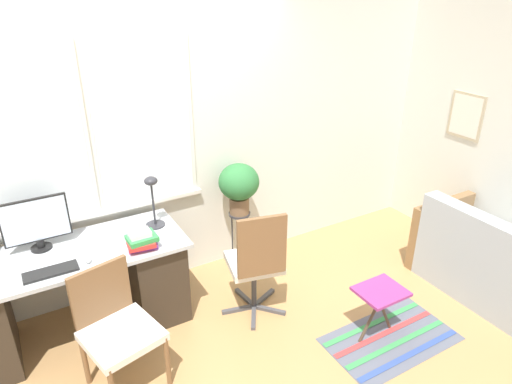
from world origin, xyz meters
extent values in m
plane|color=tan|center=(0.00, 0.00, 0.00)|extent=(14.00, 14.00, 0.00)
cube|color=silver|center=(0.00, 0.77, 1.35)|extent=(9.00, 0.06, 2.70)
cube|color=silver|center=(-0.90, 0.73, 1.52)|extent=(0.82, 0.02, 1.40)
cube|color=white|center=(-0.90, 0.72, 1.52)|extent=(0.75, 0.01, 1.33)
cube|color=silver|center=(-0.04, 0.73, 1.52)|extent=(0.82, 0.02, 1.40)
cube|color=white|center=(-0.04, 0.72, 1.52)|extent=(0.75, 0.01, 1.33)
cube|color=silver|center=(-0.47, 0.74, 0.83)|extent=(1.73, 0.11, 0.04)
cube|color=silver|center=(2.96, 0.00, 1.35)|extent=(0.06, 9.00, 2.70)
cube|color=tan|center=(2.92, -0.06, 1.36)|extent=(0.02, 0.37, 0.45)
cube|color=silver|center=(2.92, -0.06, 1.36)|extent=(0.01, 0.32, 0.40)
cube|color=#B2B7BC|center=(-0.85, 0.35, 0.73)|extent=(1.75, 0.69, 0.03)
cube|color=#33281E|center=(-0.22, 0.35, 0.36)|extent=(0.40, 0.61, 0.71)
cylinder|color=black|center=(-0.99, 0.51, 0.75)|extent=(0.15, 0.15, 0.02)
cylinder|color=black|center=(-0.99, 0.51, 0.79)|extent=(0.06, 0.06, 0.07)
cube|color=black|center=(-0.99, 0.52, 0.99)|extent=(0.47, 0.02, 0.34)
cube|color=silver|center=(-0.99, 0.50, 0.99)|extent=(0.44, 0.01, 0.32)
cube|color=black|center=(-0.97, 0.14, 0.75)|extent=(0.36, 0.13, 0.02)
ellipsoid|color=silver|center=(-0.72, 0.15, 0.76)|extent=(0.04, 0.07, 0.04)
cylinder|color=#2D2D33|center=(-0.13, 0.43, 0.75)|extent=(0.16, 0.16, 0.01)
cylinder|color=#2D2D33|center=(-0.13, 0.43, 0.94)|extent=(0.02, 0.02, 0.36)
ellipsoid|color=#2D2D33|center=(-0.13, 0.43, 1.14)|extent=(0.10, 0.10, 0.07)
cube|color=purple|center=(-0.33, 0.14, 0.76)|extent=(0.23, 0.16, 0.04)
cube|color=red|center=(-0.34, 0.13, 0.80)|extent=(0.22, 0.19, 0.03)
cube|color=green|center=(-0.33, 0.14, 0.83)|extent=(0.22, 0.18, 0.04)
cube|color=white|center=(-0.34, 0.14, 0.87)|extent=(0.16, 0.11, 0.04)
cylinder|color=brown|center=(-0.41, -0.49, 0.21)|extent=(0.04, 0.04, 0.42)
cylinder|color=brown|center=(-0.90, -0.20, 0.21)|extent=(0.04, 0.04, 0.42)
cylinder|color=brown|center=(-0.51, -0.10, 0.21)|extent=(0.04, 0.04, 0.42)
cube|color=silver|center=(-0.66, -0.35, 0.42)|extent=(0.55, 0.53, 0.06)
cube|color=brown|center=(-0.71, -0.12, 0.66)|extent=(0.41, 0.13, 0.41)
cube|color=#47474C|center=(0.37, -0.05, 0.01)|extent=(0.28, 0.10, 0.03)
cube|color=#47474C|center=(0.43, -0.20, 0.01)|extent=(0.18, 0.26, 0.03)
cube|color=#47474C|center=(0.60, -0.19, 0.01)|extent=(0.21, 0.24, 0.03)
cube|color=#47474C|center=(0.63, -0.03, 0.01)|extent=(0.27, 0.14, 0.03)
cube|color=#47474C|center=(0.49, 0.06, 0.01)|extent=(0.06, 0.29, 0.03)
cylinder|color=#333338|center=(0.50, -0.08, 0.23)|extent=(0.04, 0.04, 0.41)
cube|color=silver|center=(0.50, -0.08, 0.47)|extent=(0.50, 0.48, 0.06)
cube|color=brown|center=(0.46, -0.29, 0.74)|extent=(0.38, 0.12, 0.50)
cube|color=#9EA8B2|center=(2.48, -0.99, 0.22)|extent=(0.77, 1.23, 0.44)
cube|color=#9EA8B2|center=(2.18, -0.99, 0.63)|extent=(0.16, 1.23, 0.40)
cube|color=olive|center=(2.48, -0.33, 0.33)|extent=(0.77, 0.09, 0.65)
cylinder|color=#333338|center=(0.69, 0.51, 0.60)|extent=(0.20, 0.20, 0.02)
cylinder|color=#333338|center=(0.78, 0.51, 0.29)|extent=(0.01, 0.01, 0.59)
cylinder|color=#333338|center=(0.65, 0.59, 0.29)|extent=(0.01, 0.01, 0.59)
cylinder|color=#333338|center=(0.65, 0.44, 0.29)|extent=(0.01, 0.01, 0.59)
cylinder|color=brown|center=(0.69, 0.51, 0.69)|extent=(0.18, 0.18, 0.16)
ellipsoid|color=#2D7038|center=(0.69, 0.51, 0.92)|extent=(0.37, 0.37, 0.33)
cube|color=#565B6B|center=(1.25, -0.95, 0.00)|extent=(1.03, 0.59, 0.01)
cube|color=#334C99|center=(1.25, -1.15, 0.01)|extent=(1.01, 0.05, 0.00)
cube|color=#388E4C|center=(1.25, -1.02, 0.01)|extent=(1.01, 0.05, 0.00)
cube|color=#C63838|center=(1.25, -0.88, 0.01)|extent=(1.01, 0.05, 0.00)
cube|color=#388E4C|center=(1.25, -0.75, 0.01)|extent=(1.01, 0.05, 0.00)
cube|color=#93337A|center=(1.18, -0.85, 0.42)|extent=(0.36, 0.31, 0.02)
cylinder|color=#4C3D2D|center=(1.12, -0.85, 0.21)|extent=(0.22, 0.02, 0.42)
cylinder|color=#4C3D2D|center=(1.24, -0.85, 0.21)|extent=(0.22, 0.02, 0.42)
camera|label=1|loc=(-1.05, -2.81, 2.57)|focal=32.00mm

